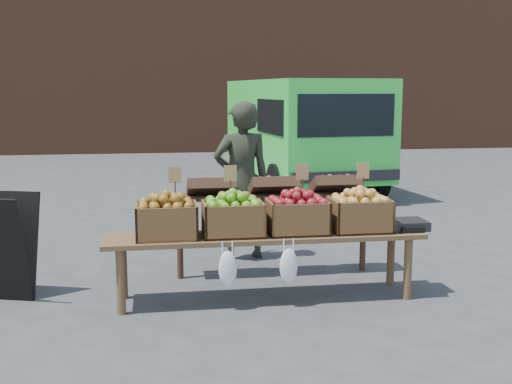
{
  "coord_description": "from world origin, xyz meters",
  "views": [
    {
      "loc": [
        -1.4,
        -5.2,
        1.78
      ],
      "look_at": [
        -0.5,
        0.52,
        0.85
      ],
      "focal_mm": 45.0,
      "sensor_mm": 36.0,
      "label": 1
    }
  ],
  "objects": [
    {
      "name": "back_table",
      "position": [
        -0.29,
        0.74,
        0.52
      ],
      "size": [
        2.1,
        0.44,
        1.04
      ],
      "primitive_type": null,
      "color": "#3C261A",
      "rests_on": "ground"
    },
    {
      "name": "ground",
      "position": [
        0.0,
        0.0,
        0.0
      ],
      "size": [
        80.0,
        80.0,
        0.0
      ],
      "primitive_type": "plane",
      "color": "#404042"
    },
    {
      "name": "crate_russet_pears",
      "position": [
        -0.77,
        0.02,
        0.71
      ],
      "size": [
        0.5,
        0.4,
        0.28
      ],
      "primitive_type": null,
      "color": "#418D18",
      "rests_on": "display_bench"
    },
    {
      "name": "vendor",
      "position": [
        -0.51,
        1.4,
        0.83
      ],
      "size": [
        0.65,
        0.47,
        1.66
      ],
      "primitive_type": "imported",
      "rotation": [
        0.0,
        0.0,
        3.26
      ],
      "color": "#26291E",
      "rests_on": "ground"
    },
    {
      "name": "crate_red_apples",
      "position": [
        -0.22,
        0.02,
        0.71
      ],
      "size": [
        0.5,
        0.4,
        0.28
      ],
      "primitive_type": null,
      "color": "maroon",
      "rests_on": "display_bench"
    },
    {
      "name": "crate_golden_apples",
      "position": [
        -1.32,
        0.02,
        0.71
      ],
      "size": [
        0.5,
        0.4,
        0.28
      ],
      "primitive_type": null,
      "color": "olive",
      "rests_on": "display_bench"
    },
    {
      "name": "display_bench",
      "position": [
        -0.5,
        0.02,
        0.28
      ],
      "size": [
        2.7,
        0.56,
        0.57
      ],
      "primitive_type": null,
      "color": "brown",
      "rests_on": "ground"
    },
    {
      "name": "delivery_van",
      "position": [
        1.2,
        6.03,
        0.97
      ],
      "size": [
        2.43,
        4.51,
        1.94
      ],
      "primitive_type": null,
      "rotation": [
        0.0,
        0.0,
        0.11
      ],
      "color": "#36E147",
      "rests_on": "ground"
    },
    {
      "name": "weighing_scale",
      "position": [
        0.75,
        0.02,
        0.61
      ],
      "size": [
        0.34,
        0.3,
        0.08
      ],
      "primitive_type": "cube",
      "color": "black",
      "rests_on": "display_bench"
    },
    {
      "name": "crate_green_apples",
      "position": [
        0.33,
        0.02,
        0.71
      ],
      "size": [
        0.5,
        0.4,
        0.28
      ],
      "primitive_type": null,
      "color": "gold",
      "rests_on": "display_bench"
    }
  ]
}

